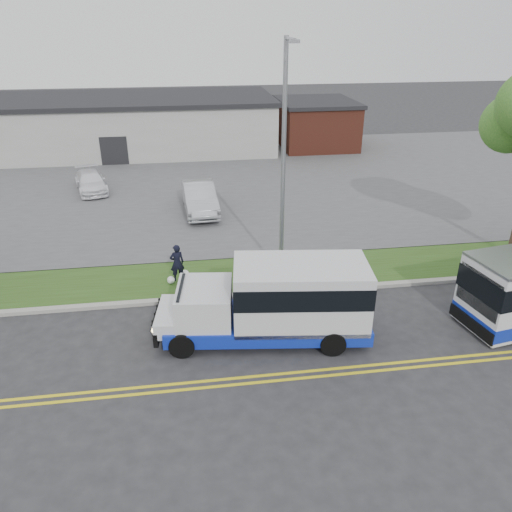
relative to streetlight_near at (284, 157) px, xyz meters
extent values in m
plane|color=#28282B|center=(-3.00, -2.73, -5.23)|extent=(140.00, 140.00, 0.00)
cube|color=yellow|center=(-3.00, -6.58, -5.23)|extent=(70.00, 0.12, 0.01)
cube|color=yellow|center=(-3.00, -6.88, -5.23)|extent=(70.00, 0.12, 0.01)
cube|color=#9E9B93|center=(-3.00, -1.63, -5.16)|extent=(80.00, 0.30, 0.15)
cube|color=#2C4617|center=(-3.00, 0.17, -5.18)|extent=(80.00, 3.30, 0.10)
cube|color=#4C4C4F|center=(-3.00, 14.27, -5.18)|extent=(80.00, 25.00, 0.10)
cube|color=#9E9E99|center=(-9.00, 24.27, -3.23)|extent=(25.00, 10.00, 4.00)
cube|color=black|center=(-9.00, 24.27, -1.06)|extent=(25.40, 10.40, 0.35)
cube|color=black|center=(-9.00, 19.32, -4.13)|extent=(2.00, 0.15, 2.20)
cube|color=brown|center=(7.50, 23.27, -3.43)|extent=(6.00, 7.00, 3.60)
cube|color=black|center=(7.50, 23.27, -1.48)|extent=(6.30, 7.30, 0.30)
cylinder|color=gray|center=(0.00, 0.07, -0.38)|extent=(0.18, 0.18, 9.50)
cylinder|color=gray|center=(0.00, -0.63, 4.27)|extent=(0.12, 1.40, 0.12)
cube|color=gray|center=(0.00, -1.28, 4.22)|extent=(0.35, 0.18, 0.12)
cube|color=#0F27AA|center=(-1.37, -4.46, -4.67)|extent=(7.16, 3.18, 0.51)
cube|color=silver|center=(-0.26, -4.60, -3.50)|extent=(4.73, 2.88, 2.14)
cube|color=black|center=(-0.26, -4.60, -3.15)|extent=(4.76, 2.92, 0.76)
cube|color=silver|center=(-3.49, -4.20, -3.86)|extent=(2.09, 2.40, 1.22)
cube|color=black|center=(-4.25, -4.10, -3.65)|extent=(0.34, 1.93, 0.92)
cube|color=silver|center=(-4.61, -4.06, -4.37)|extent=(1.27, 2.20, 0.56)
cube|color=black|center=(-5.06, -4.00, -4.67)|extent=(0.41, 2.09, 0.51)
sphere|color=#FFD88C|center=(-5.21, -4.75, -4.42)|extent=(0.23, 0.23, 0.20)
sphere|color=#FFD88C|center=(-5.02, -3.24, -4.42)|extent=(0.23, 0.23, 0.20)
cylinder|color=black|center=(-4.34, -5.20, -4.81)|extent=(0.88, 0.39, 0.86)
cylinder|color=black|center=(-4.07, -3.02, -4.81)|extent=(0.88, 0.39, 0.86)
cylinder|color=black|center=(0.61, -5.81, -4.81)|extent=(0.88, 0.39, 0.86)
cylinder|color=black|center=(0.88, -3.63, -4.81)|extent=(0.88, 0.39, 0.86)
cube|color=black|center=(5.87, -5.31, -3.55)|extent=(0.42, 2.02, 1.41)
cube|color=black|center=(5.81, -5.32, -4.84)|extent=(0.46, 2.20, 0.44)
cylinder|color=black|center=(7.05, -4.06, -4.81)|extent=(0.88, 0.42, 0.85)
imported|color=black|center=(-4.44, 0.01, -4.31)|extent=(0.67, 0.51, 1.64)
imported|color=#B1B4B9|center=(-3.14, 8.23, -4.32)|extent=(2.06, 5.07, 1.64)
imported|color=white|center=(-9.85, 13.03, -4.52)|extent=(2.74, 4.51, 1.22)
sphere|color=white|center=(-4.74, -0.24, -4.97)|extent=(0.32, 0.32, 0.32)
sphere|color=white|center=(-4.14, 0.26, -4.97)|extent=(0.32, 0.32, 0.32)
camera|label=1|loc=(-3.89, -18.91, 4.94)|focal=35.00mm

